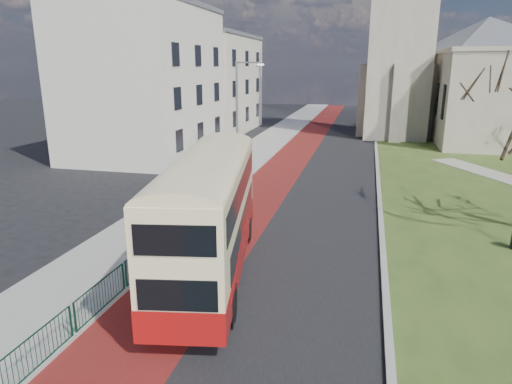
% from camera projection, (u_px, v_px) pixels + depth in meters
% --- Properties ---
extents(ground, '(160.00, 160.00, 0.00)m').
position_uv_depth(ground, '(222.00, 274.00, 17.63)').
color(ground, black).
rests_on(ground, ground).
extents(road_carriageway, '(9.00, 120.00, 0.01)m').
position_uv_depth(road_carriageway, '(318.00, 168.00, 36.02)').
color(road_carriageway, black).
rests_on(road_carriageway, ground).
extents(bus_lane, '(3.40, 120.00, 0.01)m').
position_uv_depth(bus_lane, '(284.00, 166.00, 36.63)').
color(bus_lane, '#591414').
rests_on(bus_lane, ground).
extents(pavement_west, '(4.00, 120.00, 0.12)m').
position_uv_depth(pavement_west, '(238.00, 163.00, 37.48)').
color(pavement_west, gray).
rests_on(pavement_west, ground).
extents(kerb_west, '(0.25, 120.00, 0.13)m').
position_uv_depth(kerb_west, '(262.00, 164.00, 37.03)').
color(kerb_west, '#999993').
rests_on(kerb_west, ground).
extents(kerb_east, '(0.25, 80.00, 0.13)m').
position_uv_depth(kerb_east, '(377.00, 165.00, 36.83)').
color(kerb_east, '#999993').
rests_on(kerb_east, ground).
extents(pedestrian_railing, '(0.07, 24.00, 1.12)m').
position_uv_depth(pedestrian_railing, '(189.00, 222.00, 21.90)').
color(pedestrian_railing, '#0C3623').
rests_on(pedestrian_railing, ground).
extents(gothic_church, '(16.38, 18.00, 40.00)m').
position_uv_depth(gothic_church, '(449.00, 12.00, 46.85)').
color(gothic_church, gray).
rests_on(gothic_church, ground).
extents(street_block_near, '(10.30, 14.30, 13.00)m').
position_uv_depth(street_block_near, '(144.00, 81.00, 39.68)').
color(street_block_near, beige).
rests_on(street_block_near, ground).
extents(street_block_far, '(10.30, 16.30, 11.50)m').
position_uv_depth(street_block_far, '(207.00, 83.00, 54.86)').
color(street_block_far, beige).
rests_on(street_block_far, ground).
extents(streetlamp, '(2.13, 0.18, 8.00)m').
position_uv_depth(streetlamp, '(239.00, 110.00, 34.25)').
color(streetlamp, gray).
rests_on(streetlamp, pavement_west).
extents(bus, '(4.44, 11.18, 4.56)m').
position_uv_depth(bus, '(209.00, 210.00, 16.98)').
color(bus, '#990E0E').
rests_on(bus, ground).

